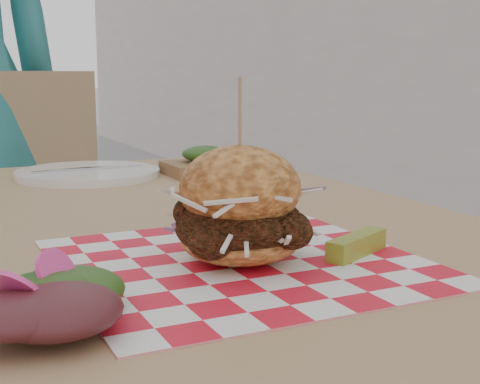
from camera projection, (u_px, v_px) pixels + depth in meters
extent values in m
cube|color=tan|center=(156.00, 232.00, 0.92)|extent=(0.80, 1.20, 0.04)
cylinder|color=#333338|center=(223.00, 322.00, 1.61)|extent=(0.05, 0.05, 0.71)
cube|color=tan|center=(47.00, 260.00, 1.80)|extent=(0.53, 0.53, 0.04)
cube|color=tan|center=(7.00, 160.00, 1.89)|extent=(0.41, 0.17, 0.50)
cylinder|color=#333338|center=(144.00, 342.00, 1.83)|extent=(0.03, 0.03, 0.43)
cylinder|color=#333338|center=(75.00, 310.00, 2.09)|extent=(0.03, 0.03, 0.43)
cube|color=red|center=(240.00, 262.00, 0.70)|extent=(0.36, 0.36, 0.00)
ellipsoid|color=#EC9542|center=(240.00, 241.00, 0.69)|extent=(0.12, 0.12, 0.04)
ellipsoid|color=brown|center=(240.00, 225.00, 0.69)|extent=(0.14, 0.12, 0.07)
ellipsoid|color=#EC9542|center=(240.00, 188.00, 0.68)|extent=(0.13, 0.13, 0.09)
cylinder|color=tan|center=(240.00, 125.00, 0.67)|extent=(0.00, 0.00, 0.09)
cube|color=olive|center=(357.00, 245.00, 0.72)|extent=(0.10, 0.06, 0.02)
ellipsoid|color=#3F1419|center=(80.00, 303.00, 0.53)|extent=(0.08, 0.08, 0.03)
ellipsoid|color=#1B4814|center=(38.00, 297.00, 0.54)|extent=(0.08, 0.08, 0.03)
ellipsoid|color=#1B4814|center=(6.00, 314.00, 0.51)|extent=(0.08, 0.08, 0.03)
ellipsoid|color=#3F1419|center=(50.00, 320.00, 0.50)|extent=(0.08, 0.08, 0.03)
cylinder|color=#FD46A1|center=(57.00, 274.00, 0.54)|extent=(0.05, 0.05, 0.04)
cylinder|color=white|center=(88.00, 173.00, 1.27)|extent=(0.27, 0.27, 0.01)
cube|color=silver|center=(72.00, 170.00, 1.25)|extent=(0.15, 0.03, 0.00)
cube|color=silver|center=(104.00, 168.00, 1.28)|extent=(0.15, 0.03, 0.00)
cube|color=olive|center=(205.00, 168.00, 1.30)|extent=(0.15, 0.12, 0.02)
ellipsoid|color=#1B4814|center=(205.00, 154.00, 1.30)|extent=(0.09, 0.09, 0.03)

